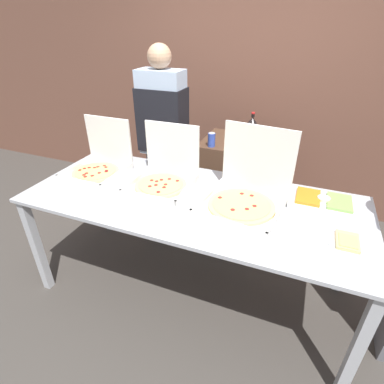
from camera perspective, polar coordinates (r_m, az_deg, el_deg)
name	(u,v)px	position (r m, az deg, el deg)	size (l,w,h in m)	color
ground_plane	(192,287)	(2.65, 0.00, -17.60)	(16.00, 16.00, 0.00)	#423D38
brick_wall_behind	(251,80)	(3.47, 11.20, 20.17)	(10.00, 0.06, 2.80)	brown
buffet_table	(192,209)	(2.14, 0.00, -3.23)	(2.35, 0.98, 0.87)	#B7BABF
pizza_box_near_right	(246,194)	(2.01, 10.17, -0.31)	(0.56, 0.58, 0.49)	silver
pizza_box_far_left	(164,176)	(2.23, -5.41, 3.02)	(0.44, 0.46, 0.43)	silver
pizza_box_far_right	(99,164)	(2.53, -17.26, 5.03)	(0.42, 0.44, 0.42)	silver
paper_plate_front_left	(347,242)	(1.89, 27.49, -8.44)	(0.21, 0.21, 0.03)	white
veggie_tray	(323,201)	(2.20, 23.68, -1.66)	(0.44, 0.27, 0.05)	white
sideboard_podium	(236,186)	(3.08, 8.43, 1.06)	(0.69, 0.58, 0.97)	#4C3323
soda_bottle	(252,130)	(2.83, 11.27, 11.52)	(0.08, 0.08, 0.28)	black
soda_can_silver	(268,134)	(2.94, 14.33, 10.66)	(0.07, 0.07, 0.12)	silver
soda_can_colored	(212,140)	(2.71, 3.74, 9.91)	(0.07, 0.07, 0.12)	#334CB2
person_server_vest	(163,136)	(2.84, -5.48, 10.51)	(0.42, 0.24, 1.80)	#2D2D38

